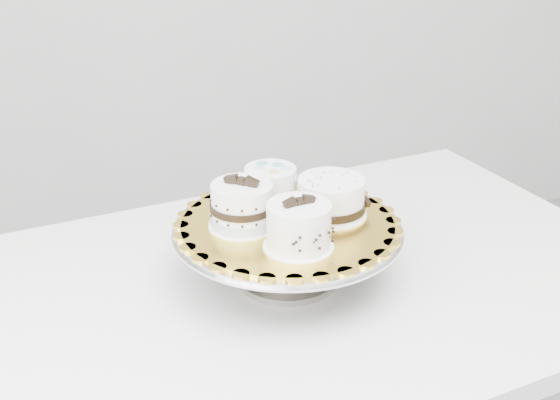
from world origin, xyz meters
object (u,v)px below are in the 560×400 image
object	(u,v)px
cake_banded	(242,207)
cake_swirl	(299,227)
cake_stand	(288,242)
cake_dots	(270,185)
cake_board	(288,223)
cake_ribbon	(331,198)
table	(316,309)

from	to	relation	value
cake_banded	cake_swirl	bearing A→B (deg)	-17.62
cake_stand	cake_banded	xyz separation A→B (m)	(-0.08, 0.01, 0.07)
cake_dots	cake_stand	bearing A→B (deg)	-75.43
cake_board	cake_ribbon	size ratio (longest dim) A/B	2.66
cake_stand	cake_dots	world-z (taller)	cake_dots
cake_banded	cake_dots	size ratio (longest dim) A/B	1.27
table	cake_board	size ratio (longest dim) A/B	3.61
cake_banded	cake_board	bearing A→B (deg)	30.64
table	cake_swirl	distance (m)	0.25
table	cake_ribbon	size ratio (longest dim) A/B	9.59
cake_swirl	cake_ribbon	size ratio (longest dim) A/B	0.87
cake_swirl	cake_banded	distance (m)	0.12
cake_banded	table	bearing A→B (deg)	36.11
cake_swirl	cake_banded	xyz separation A→B (m)	(-0.07, 0.10, -0.00)
cake_stand	cake_board	world-z (taller)	cake_board
table	cake_dots	distance (m)	0.25
cake_dots	cake_swirl	bearing A→B (deg)	-81.15
cake_swirl	cake_ribbon	distance (m)	0.13
cake_ribbon	cake_board	bearing A→B (deg)	176.61
cake_stand	cake_board	bearing A→B (deg)	180.00
table	cake_dots	bearing A→B (deg)	121.54
cake_banded	cake_dots	bearing A→B (deg)	83.69
cake_swirl	table	bearing A→B (deg)	45.05
cake_board	cake_banded	distance (m)	0.09
cake_banded	cake_dots	distance (m)	0.10
cake_stand	cake_banded	bearing A→B (deg)	174.32
cake_banded	cake_stand	bearing A→B (deg)	30.64
table	cake_dots	world-z (taller)	cake_dots
table	cake_swirl	size ratio (longest dim) A/B	11.03
table	cake_swirl	xyz separation A→B (m)	(-0.06, -0.09, 0.23)
cake_board	cake_dots	world-z (taller)	cake_dots
cake_ribbon	cake_dots	bearing A→B (deg)	131.52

